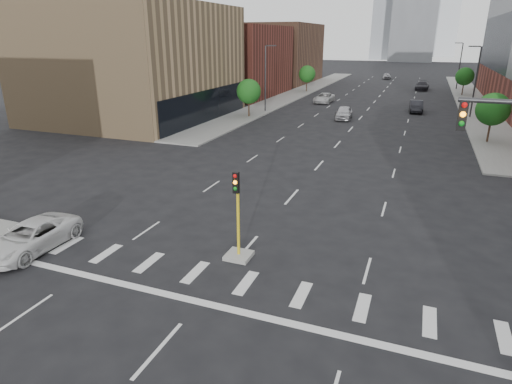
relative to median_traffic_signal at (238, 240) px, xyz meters
The scene contains 20 objects.
sidewalk_left_far 66.75m from the median_traffic_signal, 102.99° to the left, with size 5.00×92.00×0.15m, color gray.
sidewalk_right_far 66.75m from the median_traffic_signal, 77.01° to the left, with size 5.00×92.00×0.15m, color gray.
building_left_mid 41.90m from the median_traffic_signal, 131.55° to the left, with size 20.00×24.00×14.00m, color tan.
building_left_far_a 63.52m from the median_traffic_signal, 115.74° to the left, with size 20.00×22.00×12.00m, color brown.
building_left_far_b 87.64m from the median_traffic_signal, 108.32° to the left, with size 20.00×24.00×13.00m, color brown.
tower_mid 192.19m from the median_traffic_signal, 90.00° to the left, with size 18.00×18.00×44.00m, color slate.
median_traffic_signal is the anchor object (origin of this frame).
streetlight_right_a 48.12m from the median_traffic_signal, 73.76° to the left, with size 1.60×0.22×9.07m.
streetlight_right_b 82.23m from the median_traffic_signal, 80.60° to the left, with size 1.60×0.22×9.07m.
streetlight_left 43.36m from the median_traffic_signal, 108.10° to the left, with size 1.60×0.22×9.07m.
tree_left_near 38.73m from the median_traffic_signal, 111.23° to the left, with size 3.20×3.20×4.85m.
tree_left_far 67.54m from the median_traffic_signal, 101.97° to the left, with size 3.20×3.20×4.85m.
tree_right_near 34.13m from the median_traffic_signal, 65.72° to the left, with size 3.20×3.20×4.85m.
tree_right_far 72.44m from the median_traffic_signal, 78.85° to the left, with size 3.20×3.20×4.85m.
car_near_left 39.32m from the median_traffic_signal, 92.85° to the left, with size 1.96×4.88×1.66m, color #B2B2B7.
car_mid_right 48.87m from the median_traffic_signal, 82.16° to the left, with size 1.73×4.95×1.63m, color black.
car_far_left 53.58m from the median_traffic_signal, 98.17° to the left, with size 2.54×5.52×1.53m, color #B3B3B3.
car_deep_right 77.79m from the median_traffic_signal, 84.86° to the left, with size 2.40×5.89×1.71m, color black.
car_distant 100.05m from the median_traffic_signal, 91.06° to the left, with size 1.86×4.61×1.57m, color #A1A1A5.
parked_minivan 10.43m from the median_traffic_signal, 163.48° to the right, with size 2.40×5.20×1.45m, color silver.
Camera 1 is at (7.43, -7.93, 10.10)m, focal length 30.00 mm.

